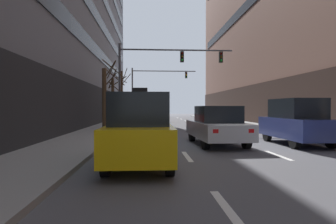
% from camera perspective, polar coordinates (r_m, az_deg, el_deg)
% --- Properties ---
extents(ground_plane, '(120.00, 120.00, 0.00)m').
position_cam_1_polar(ground_plane, '(12.92, 8.99, -6.39)').
color(ground_plane, '#515156').
extents(sidewalk_left, '(2.89, 80.00, 0.14)m').
position_cam_1_polar(sidewalk_left, '(13.03, -18.57, -6.05)').
color(sidewalk_left, gray).
rests_on(sidewalk_left, ground).
extents(lane_stripe_l1_s2, '(0.16, 2.00, 0.01)m').
position_cam_1_polar(lane_stripe_l1_s2, '(4.95, 11.81, -18.45)').
color(lane_stripe_l1_s2, silver).
rests_on(lane_stripe_l1_s2, ground).
extents(lane_stripe_l1_s3, '(0.16, 2.00, 0.01)m').
position_cam_1_polar(lane_stripe_l1_s3, '(9.72, 3.80, -8.78)').
color(lane_stripe_l1_s3, silver).
rests_on(lane_stripe_l1_s3, ground).
extents(lane_stripe_l1_s4, '(0.16, 2.00, 0.01)m').
position_cam_1_polar(lane_stripe_l1_s4, '(14.65, 1.23, -5.49)').
color(lane_stripe_l1_s4, silver).
rests_on(lane_stripe_l1_s4, ground).
extents(lane_stripe_l1_s5, '(0.16, 2.00, 0.01)m').
position_cam_1_polar(lane_stripe_l1_s5, '(19.61, -0.04, -3.86)').
color(lane_stripe_l1_s5, silver).
rests_on(lane_stripe_l1_s5, ground).
extents(lane_stripe_l1_s6, '(0.16, 2.00, 0.01)m').
position_cam_1_polar(lane_stripe_l1_s6, '(24.59, -0.79, -2.88)').
color(lane_stripe_l1_s6, silver).
rests_on(lane_stripe_l1_s6, ground).
extents(lane_stripe_l1_s7, '(0.16, 2.00, 0.01)m').
position_cam_1_polar(lane_stripe_l1_s7, '(29.57, -1.28, -2.24)').
color(lane_stripe_l1_s7, silver).
rests_on(lane_stripe_l1_s7, ground).
extents(lane_stripe_l1_s8, '(0.16, 2.00, 0.01)m').
position_cam_1_polar(lane_stripe_l1_s8, '(34.56, -1.64, -1.78)').
color(lane_stripe_l1_s8, silver).
rests_on(lane_stripe_l1_s8, ground).
extents(lane_stripe_l1_s9, '(0.16, 2.00, 0.01)m').
position_cam_1_polar(lane_stripe_l1_s9, '(39.55, -1.90, -1.43)').
color(lane_stripe_l1_s9, silver).
rests_on(lane_stripe_l1_s9, ground).
extents(lane_stripe_l1_s10, '(0.16, 2.00, 0.01)m').
position_cam_1_polar(lane_stripe_l1_s10, '(44.55, -2.10, -1.17)').
color(lane_stripe_l1_s10, silver).
rests_on(lane_stripe_l1_s10, ground).
extents(lane_stripe_l2_s3, '(0.16, 2.00, 0.01)m').
position_cam_1_polar(lane_stripe_l2_s3, '(10.59, 21.03, -8.04)').
color(lane_stripe_l2_s3, silver).
rests_on(lane_stripe_l2_s3, ground).
extents(lane_stripe_l2_s4, '(0.16, 2.00, 0.01)m').
position_cam_1_polar(lane_stripe_l2_s4, '(15.24, 13.10, -5.27)').
color(lane_stripe_l2_s4, silver).
rests_on(lane_stripe_l2_s4, ground).
extents(lane_stripe_l2_s5, '(0.16, 2.00, 0.01)m').
position_cam_1_polar(lane_stripe_l2_s5, '(20.06, 8.96, -3.76)').
color(lane_stripe_l2_s5, silver).
rests_on(lane_stripe_l2_s5, ground).
extents(lane_stripe_l2_s6, '(0.16, 2.00, 0.01)m').
position_cam_1_polar(lane_stripe_l2_s6, '(24.95, 6.43, -2.83)').
color(lane_stripe_l2_s6, silver).
rests_on(lane_stripe_l2_s6, ground).
extents(lane_stripe_l2_s7, '(0.16, 2.00, 0.01)m').
position_cam_1_polar(lane_stripe_l2_s7, '(29.87, 4.74, -2.21)').
color(lane_stripe_l2_s7, silver).
rests_on(lane_stripe_l2_s7, ground).
extents(lane_stripe_l2_s8, '(0.16, 2.00, 0.01)m').
position_cam_1_polar(lane_stripe_l2_s8, '(34.82, 3.53, -1.76)').
color(lane_stripe_l2_s8, silver).
rests_on(lane_stripe_l2_s8, ground).
extents(lane_stripe_l2_s9, '(0.16, 2.00, 0.01)m').
position_cam_1_polar(lane_stripe_l2_s9, '(39.78, 2.62, -1.42)').
color(lane_stripe_l2_s9, silver).
rests_on(lane_stripe_l2_s9, ground).
extents(lane_stripe_l2_s10, '(0.16, 2.00, 0.01)m').
position_cam_1_polar(lane_stripe_l2_s10, '(44.75, 1.91, -1.16)').
color(lane_stripe_l2_s10, silver).
rests_on(lane_stripe_l2_s10, ground).
extents(car_driving_0, '(1.99, 4.43, 1.64)m').
position_cam_1_polar(car_driving_0, '(41.80, -4.25, -0.21)').
color(car_driving_0, black).
rests_on(car_driving_0, ground).
extents(taxi_driving_1, '(1.85, 4.36, 2.28)m').
position_cam_1_polar(taxi_driving_1, '(31.60, -4.08, -0.14)').
color(taxi_driving_1, black).
rests_on(taxi_driving_1, ground).
extents(car_driving_2, '(1.79, 4.24, 2.05)m').
position_cam_1_polar(car_driving_2, '(19.46, -4.21, -0.90)').
color(car_driving_2, black).
rests_on(car_driving_2, ground).
extents(taxi_driving_3, '(1.78, 4.19, 2.19)m').
position_cam_1_polar(taxi_driving_3, '(8.14, -5.58, -3.56)').
color(taxi_driving_3, black).
rests_on(taxi_driving_3, ground).
extents(car_driving_4, '(2.09, 4.62, 1.70)m').
position_cam_1_polar(car_driving_4, '(12.74, 9.67, -2.70)').
color(car_driving_4, black).
rests_on(car_driving_4, ground).
extents(car_parked_1, '(1.80, 4.21, 2.03)m').
position_cam_1_polar(car_parked_1, '(13.86, 24.15, -1.77)').
color(car_parked_1, black).
rests_on(car_parked_1, ground).
extents(traffic_signal_0, '(8.85, 0.35, 6.42)m').
position_cam_1_polar(traffic_signal_0, '(22.45, -1.72, 8.87)').
color(traffic_signal_0, '#4C4C51').
rests_on(traffic_signal_0, sidewalk_left).
extents(traffic_signal_1, '(8.62, 0.35, 6.76)m').
position_cam_1_polar(traffic_signal_1, '(38.67, -3.37, 5.68)').
color(traffic_signal_1, '#4C4C51').
rests_on(traffic_signal_1, sidewalk_left).
extents(street_tree_0, '(1.52, 2.24, 4.71)m').
position_cam_1_polar(street_tree_0, '(19.79, -12.41, 3.07)').
color(street_tree_0, '#4C3823').
rests_on(street_tree_0, sidewalk_left).
extents(street_tree_1, '(1.50, 1.65, 5.81)m').
position_cam_1_polar(street_tree_1, '(31.83, -9.17, 3.40)').
color(street_tree_1, '#4C3823').
rests_on(street_tree_1, sidewalk_left).
extents(street_tree_3, '(1.62, 2.19, 4.57)m').
position_cam_1_polar(street_tree_3, '(24.13, -10.88, 2.42)').
color(street_tree_3, '#4C3823').
rests_on(street_tree_3, sidewalk_left).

